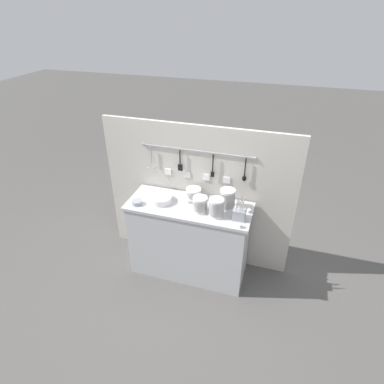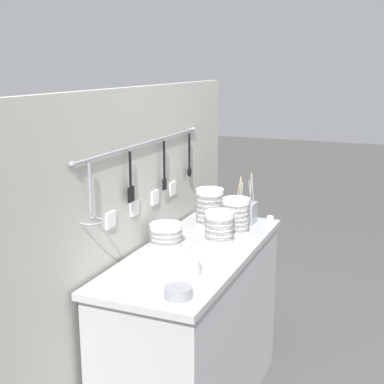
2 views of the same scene
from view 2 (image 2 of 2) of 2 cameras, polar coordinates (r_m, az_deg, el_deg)
name	(u,v)px [view 2 (image 2 of 2)]	position (r m, az deg, el deg)	size (l,w,h in m)	color
counter	(196,333)	(2.69, 0.40, -14.85)	(1.27, 0.50, 0.86)	#B7BABC
back_wall	(142,253)	(2.65, -5.37, -6.51)	(2.07, 0.11, 1.61)	#BCB7AD
bowl_stack_short_front	(236,216)	(2.72, 4.70, -2.59)	(0.14, 0.14, 0.19)	white
bowl_stack_nested_right	(166,235)	(2.56, -2.75, -4.55)	(0.16, 0.16, 0.11)	white
bowl_stack_back_corner	(210,208)	(2.84, 1.91, -1.68)	(0.15, 0.15, 0.21)	white
bowl_stack_tall_left	(219,227)	(2.58, 2.94, -3.78)	(0.14, 0.14, 0.16)	white
plate_stack	(172,266)	(2.23, -2.14, -7.87)	(0.24, 0.24, 0.06)	white
steel_mixing_bowl	(178,292)	(2.02, -1.48, -10.61)	(0.11, 0.11, 0.04)	#93969E
cutlery_caddy	(245,212)	(2.94, 5.67, -2.11)	(0.11, 0.11, 0.27)	#93969E
cup_back_right	(186,246)	(2.50, -0.64, -5.78)	(0.04, 0.04, 0.04)	white
cup_centre	(227,213)	(3.05, 3.80, -2.24)	(0.04, 0.04, 0.04)	white
cup_beside_plates	(270,220)	(2.95, 8.35, -2.93)	(0.04, 0.04, 0.04)	white
cup_edge_near	(205,216)	(2.99, 1.38, -2.56)	(0.04, 0.04, 0.04)	white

